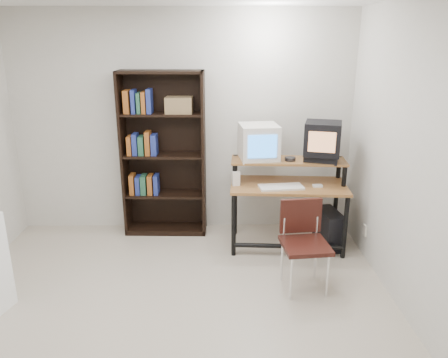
{
  "coord_description": "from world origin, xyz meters",
  "views": [
    {
      "loc": [
        0.4,
        -3.11,
        2.27
      ],
      "look_at": [
        0.47,
        1.1,
        0.9
      ],
      "focal_mm": 35.0,
      "sensor_mm": 36.0,
      "label": 1
    }
  ],
  "objects_px": {
    "bookshelf": "(164,153)",
    "crt_tv": "(323,138)",
    "computer_desk": "(288,187)",
    "school_chair": "(303,236)",
    "crt_monitor": "(259,142)",
    "pc_tower": "(329,229)"
  },
  "relations": [
    {
      "from": "bookshelf",
      "to": "crt_tv",
      "type": "bearing_deg",
      "value": -9.03
    },
    {
      "from": "school_chair",
      "to": "bookshelf",
      "type": "distance_m",
      "value": 1.98
    },
    {
      "from": "computer_desk",
      "to": "school_chair",
      "type": "xyz_separation_m",
      "value": [
        0.02,
        -0.87,
        -0.18
      ]
    },
    {
      "from": "crt_tv",
      "to": "bookshelf",
      "type": "xyz_separation_m",
      "value": [
        -1.78,
        0.34,
        -0.24
      ]
    },
    {
      "from": "crt_tv",
      "to": "school_chair",
      "type": "relative_size",
      "value": 0.55
    },
    {
      "from": "crt_monitor",
      "to": "crt_tv",
      "type": "xyz_separation_m",
      "value": [
        0.69,
        -0.1,
        0.06
      ]
    },
    {
      "from": "computer_desk",
      "to": "crt_monitor",
      "type": "relative_size",
      "value": 2.83
    },
    {
      "from": "crt_tv",
      "to": "pc_tower",
      "type": "distance_m",
      "value": 1.03
    },
    {
      "from": "crt_monitor",
      "to": "bookshelf",
      "type": "height_order",
      "value": "bookshelf"
    },
    {
      "from": "crt_monitor",
      "to": "school_chair",
      "type": "height_order",
      "value": "crt_monitor"
    },
    {
      "from": "crt_monitor",
      "to": "pc_tower",
      "type": "xyz_separation_m",
      "value": [
        0.8,
        -0.22,
        -0.96
      ]
    },
    {
      "from": "crt_tv",
      "to": "bookshelf",
      "type": "bearing_deg",
      "value": -175.45
    },
    {
      "from": "pc_tower",
      "to": "bookshelf",
      "type": "relative_size",
      "value": 0.23
    },
    {
      "from": "computer_desk",
      "to": "pc_tower",
      "type": "distance_m",
      "value": 0.68
    },
    {
      "from": "computer_desk",
      "to": "school_chair",
      "type": "height_order",
      "value": "computer_desk"
    },
    {
      "from": "crt_tv",
      "to": "school_chair",
      "type": "distance_m",
      "value": 1.23
    },
    {
      "from": "crt_monitor",
      "to": "bookshelf",
      "type": "distance_m",
      "value": 1.13
    },
    {
      "from": "computer_desk",
      "to": "crt_tv",
      "type": "height_order",
      "value": "crt_tv"
    },
    {
      "from": "computer_desk",
      "to": "crt_tv",
      "type": "bearing_deg",
      "value": 15.21
    },
    {
      "from": "computer_desk",
      "to": "crt_monitor",
      "type": "distance_m",
      "value": 0.6
    },
    {
      "from": "crt_monitor",
      "to": "bookshelf",
      "type": "relative_size",
      "value": 0.24
    },
    {
      "from": "computer_desk",
      "to": "crt_tv",
      "type": "xyz_separation_m",
      "value": [
        0.36,
        0.07,
        0.53
      ]
    }
  ]
}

